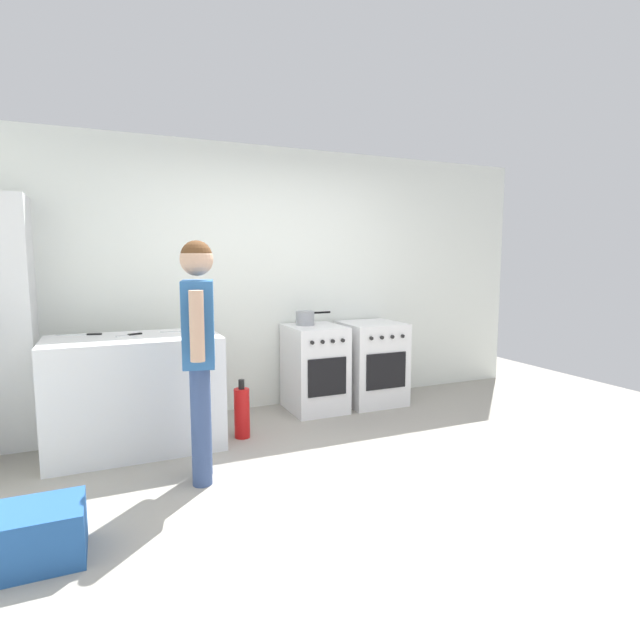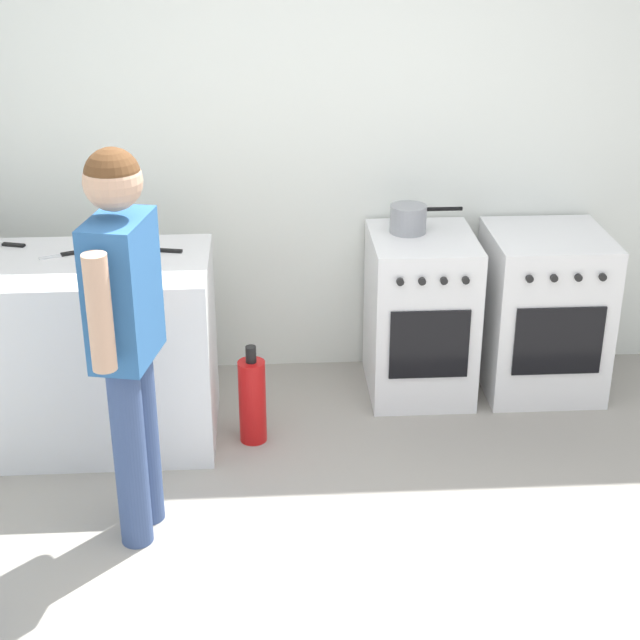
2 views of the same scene
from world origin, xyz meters
The scene contains 10 objects.
ground_plane centered at (0.00, 0.00, 0.00)m, with size 8.00×8.00×0.00m, color gray.
back_wall centered at (0.00, 1.95, 1.30)m, with size 6.00×0.10×2.60m, color silver.
counter_unit centered at (-1.35, 1.20, 0.45)m, with size 1.30×0.70×0.90m, color silver.
oven_left centered at (0.35, 1.58, 0.43)m, with size 0.52×0.62×0.85m.
oven_right centered at (0.99, 1.58, 0.43)m, with size 0.59×0.62×0.85m.
pot centered at (0.28, 1.66, 0.92)m, with size 0.36×0.18×0.14m.
knife_paring centered at (-1.36, 1.29, 0.91)m, with size 0.20×0.11×0.01m.
knife_chef centered at (-0.96, 1.32, 0.90)m, with size 0.31×0.10×0.01m.
person centered at (-0.98, 0.42, 0.97)m, with size 0.27×0.56×1.62m.
fire_extinguisher centered at (-0.52, 1.10, 0.22)m, with size 0.13×0.13×0.50m.
Camera 2 is at (-0.45, -3.00, 2.49)m, focal length 55.00 mm.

